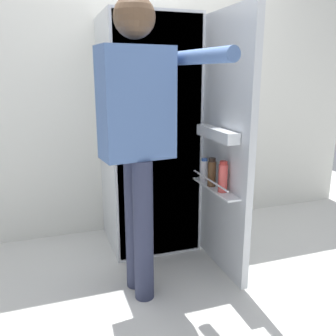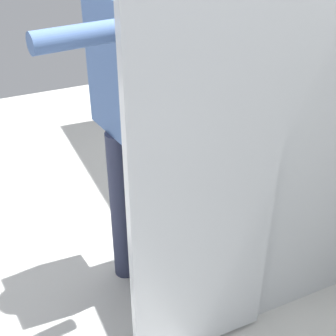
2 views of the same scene
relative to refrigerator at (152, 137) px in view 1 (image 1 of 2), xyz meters
The scene contains 4 objects.
ground_plane 1.03m from the refrigerator, 92.67° to the right, with size 6.28×6.28×0.00m, color silver.
kitchen_wall 0.55m from the refrigerator, 93.33° to the left, with size 4.40×0.10×2.50m, color silver.
refrigerator is the anchor object (origin of this frame).
person 0.74m from the refrigerator, 112.86° to the right, with size 0.61×0.71×1.77m.
Camera 1 is at (-0.76, -2.14, 1.36)m, focal length 38.45 mm.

